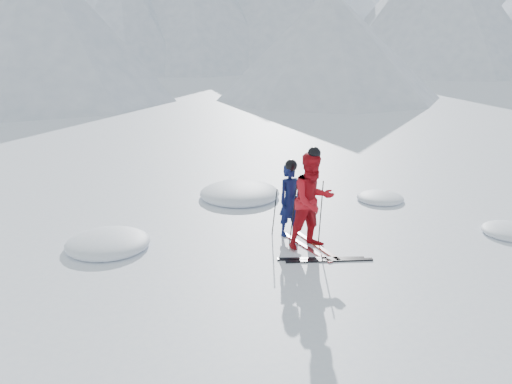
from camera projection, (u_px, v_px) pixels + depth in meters
name	position (u px, v px, depth m)	size (l,w,h in m)	color
ground	(351.00, 234.00, 11.77)	(160.00, 160.00, 0.00)	white
skier_blue	(290.00, 200.00, 11.54)	(0.57, 0.38, 1.57)	#0B1344
skier_red	(313.00, 201.00, 10.83)	(0.97, 0.75, 1.99)	#AE0D17
pole_blue_left	(275.00, 212.00, 11.62)	(0.02, 0.02, 1.05)	black
pole_blue_right	(295.00, 207.00, 11.93)	(0.02, 0.02, 1.05)	black
pole_red_left	(293.00, 215.00, 11.02)	(0.02, 0.02, 1.33)	black
pole_red_right	(321.00, 212.00, 11.18)	(0.02, 0.02, 1.33)	black
ski_worn_left	(306.00, 247.00, 11.07)	(0.09, 1.70, 0.03)	black
ski_worn_right	(316.00, 245.00, 11.17)	(0.09, 1.70, 0.03)	black
ski_loose_a	(321.00, 259.00, 10.53)	(0.09, 1.70, 0.03)	black
ski_loose_b	(329.00, 261.00, 10.44)	(0.09, 1.70, 0.03)	black
snow_lumps	(246.00, 212.00, 13.14)	(9.53, 6.58, 0.46)	white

